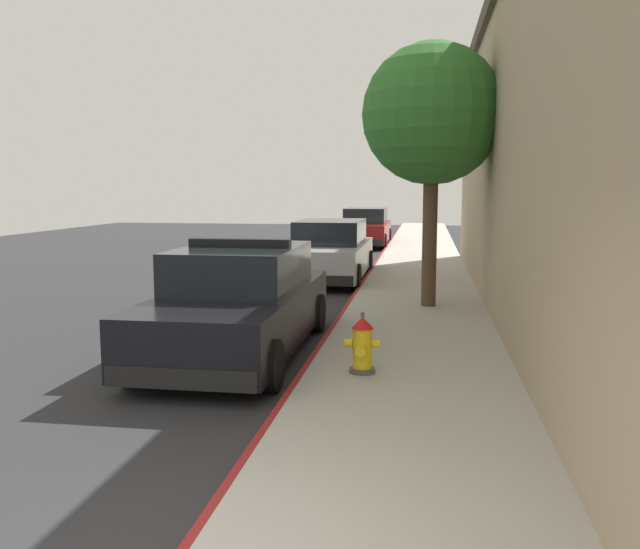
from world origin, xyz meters
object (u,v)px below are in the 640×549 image
fire_hydrant (362,345)px  police_cruiser (240,304)px  parked_car_silver_ahead (330,252)px  parked_car_dark_far (366,228)px  street_tree (432,115)px

fire_hydrant → police_cruiser: bearing=147.4°
police_cruiser → parked_car_silver_ahead: 7.98m
parked_car_dark_far → fire_hydrant: parked_car_dark_far is taller
parked_car_dark_far → street_tree: bearing=-80.2°
fire_hydrant → street_tree: bearing=80.5°
parked_car_dark_far → street_tree: size_ratio=0.97×
parked_car_silver_ahead → police_cruiser: bearing=-91.4°
parked_car_silver_ahead → fire_hydrant: (1.71, -9.20, -0.25)m
police_cruiser → fire_hydrant: police_cruiser is taller
police_cruiser → fire_hydrant: 2.27m
fire_hydrant → street_tree: street_tree is taller
street_tree → police_cruiser: bearing=-126.2°
parked_car_dark_far → fire_hydrant: 19.73m
parked_car_silver_ahead → street_tree: 5.81m
police_cruiser → parked_car_dark_far: 18.43m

